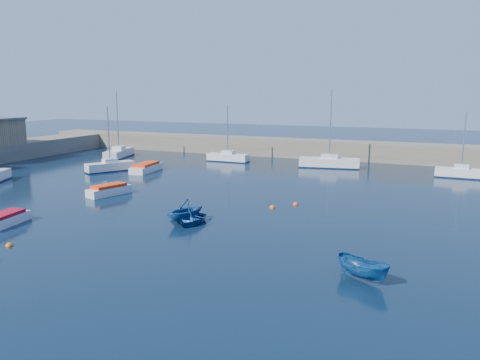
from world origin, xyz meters
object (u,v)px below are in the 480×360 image
at_px(sailboat_5, 228,157).
at_px(dinghy_right, 363,269).
at_px(sailboat_6, 329,162).
at_px(motorboat_0, 4,220).
at_px(sailboat_3, 110,166).
at_px(sailboat_4, 119,153).
at_px(dinghy_left, 185,211).
at_px(dinghy_center, 191,219).
at_px(motorboat_2, 146,167).
at_px(sailboat_7, 461,173).
at_px(motorboat_1, 109,190).

distance_m(sailboat_5, dinghy_right, 42.88).
relative_size(sailboat_6, motorboat_0, 2.31).
distance_m(sailboat_3, motorboat_0, 23.74).
height_order(sailboat_4, motorboat_0, sailboat_4).
distance_m(sailboat_3, dinghy_left, 25.71).
relative_size(sailboat_3, sailboat_6, 0.79).
height_order(sailboat_5, dinghy_left, sailboat_5).
distance_m(motorboat_0, dinghy_center, 13.74).
bearing_deg(dinghy_left, dinghy_center, 0.96).
bearing_deg(dinghy_center, sailboat_4, 135.79).
bearing_deg(sailboat_4, motorboat_2, -55.95).
bearing_deg(dinghy_center, motorboat_2, 132.70).
relative_size(sailboat_7, dinghy_left, 2.22).
height_order(sailboat_6, dinghy_right, sailboat_6).
bearing_deg(motorboat_1, sailboat_3, 144.59).
height_order(sailboat_7, dinghy_right, sailboat_7).
height_order(motorboat_1, motorboat_2, motorboat_2).
bearing_deg(sailboat_7, dinghy_left, 146.48).
xyz_separation_m(sailboat_4, sailboat_5, (16.71, 2.44, -0.05)).
bearing_deg(sailboat_5, dinghy_left, -161.52).
height_order(motorboat_0, dinghy_right, dinghy_right).
xyz_separation_m(sailboat_3, sailboat_6, (24.31, 13.31, 0.05)).
bearing_deg(motorboat_2, sailboat_5, 57.27).
bearing_deg(motorboat_1, sailboat_7, 53.21).
bearing_deg(motorboat_2, motorboat_1, -77.28).
height_order(sailboat_3, sailboat_5, sailboat_5).
height_order(sailboat_3, dinghy_left, sailboat_3).
relative_size(sailboat_7, motorboat_0, 1.72).
distance_m(sailboat_6, dinghy_left, 30.17).
bearing_deg(motorboat_0, sailboat_5, 77.46).
xyz_separation_m(sailboat_5, motorboat_1, (-1.62, -24.14, -0.13)).
relative_size(sailboat_4, motorboat_2, 1.78).
bearing_deg(dinghy_left, sailboat_3, 162.50).
distance_m(sailboat_4, motorboat_2, 14.18).
height_order(motorboat_2, dinghy_right, dinghy_right).
bearing_deg(motorboat_0, sailboat_3, 100.31).
height_order(motorboat_0, dinghy_left, dinghy_left).
xyz_separation_m(sailboat_3, motorboat_0, (7.85, -22.40, -0.19)).
bearing_deg(sailboat_4, dinghy_left, -61.72).
relative_size(motorboat_1, dinghy_right, 1.43).
distance_m(sailboat_6, sailboat_7, 15.54).
relative_size(motorboat_0, dinghy_left, 1.29).
relative_size(sailboat_7, motorboat_1, 1.66).
relative_size(motorboat_2, dinghy_right, 1.75).
relative_size(motorboat_0, dinghy_center, 1.36).
bearing_deg(sailboat_7, motorboat_1, 127.86).
xyz_separation_m(sailboat_4, motorboat_1, (15.09, -21.70, -0.19)).
bearing_deg(sailboat_7, motorboat_2, 107.85).
bearing_deg(dinghy_center, sailboat_6, 83.75).
distance_m(sailboat_5, dinghy_left, 31.14).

